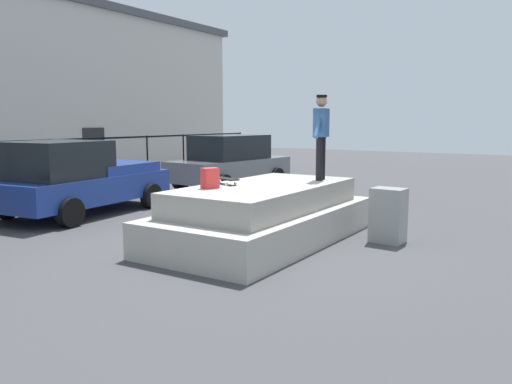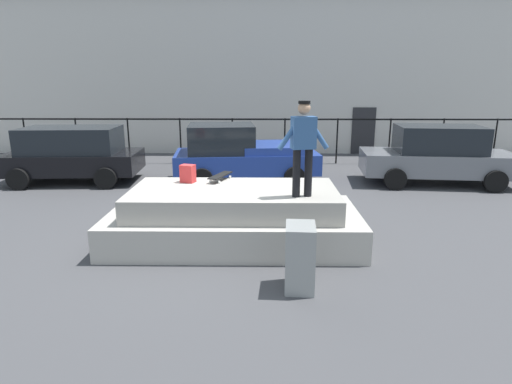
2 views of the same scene
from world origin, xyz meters
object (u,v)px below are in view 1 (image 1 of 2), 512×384
at_px(backpack, 210,178).
at_px(car_blue_pickup_mid, 77,178).
at_px(skateboard, 223,179).
at_px(car_grey_sedan_far, 230,162).
at_px(utility_box, 388,215).
at_px(skateboarder, 321,131).

bearing_deg(backpack, car_blue_pickup_mid, 99.79).
height_order(skateboard, car_grey_sedan_far, car_grey_sedan_far).
bearing_deg(utility_box, skateboard, 121.77).
height_order(skateboard, backpack, backpack).
relative_size(skateboard, utility_box, 0.82).
bearing_deg(car_grey_sedan_far, car_blue_pickup_mid, 177.69).
xyz_separation_m(skateboarder, utility_box, (-0.14, -1.47, -1.54)).
distance_m(skateboarder, backpack, 2.61).
height_order(skateboarder, utility_box, skateboarder).
distance_m(backpack, car_blue_pickup_mid, 4.81).
height_order(backpack, utility_box, backpack).
xyz_separation_m(car_grey_sedan_far, utility_box, (-4.79, -7.02, -0.39)).
xyz_separation_m(skateboarder, car_grey_sedan_far, (4.65, 5.55, -1.15)).
relative_size(skateboarder, car_blue_pickup_mid, 0.37).
height_order(backpack, car_grey_sedan_far, car_grey_sedan_far).
bearing_deg(skateboarder, utility_box, -95.62).
xyz_separation_m(backpack, utility_box, (2.10, -2.55, -0.74)).
bearing_deg(car_blue_pickup_mid, car_grey_sedan_far, -2.31).
xyz_separation_m(skateboard, car_blue_pickup_mid, (0.22, 4.52, -0.28)).
height_order(skateboard, car_blue_pickup_mid, car_blue_pickup_mid).
bearing_deg(skateboarder, backpack, 154.32).
bearing_deg(skateboard, skateboarder, -38.57).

